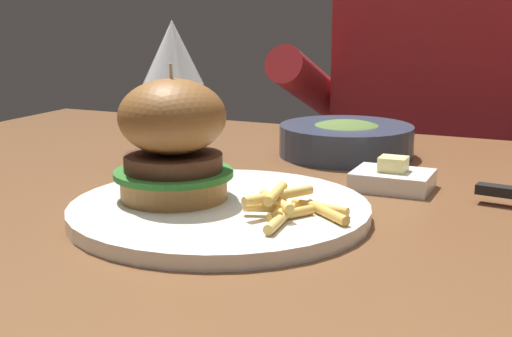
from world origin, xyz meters
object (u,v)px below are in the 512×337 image
(wine_glass, at_px, (173,57))
(diner_person, at_px, (430,198))
(soup_bowl, at_px, (346,139))
(main_plate, at_px, (224,211))
(burger_sandwich, at_px, (173,139))
(butter_dish, at_px, (393,179))

(wine_glass, bearing_deg, diner_person, 70.04)
(soup_bowl, height_order, diner_person, diner_person)
(main_plate, bearing_deg, wine_glass, 130.63)
(soup_bowl, relative_size, diner_person, 0.15)
(wine_glass, distance_m, diner_person, 0.72)
(diner_person, bearing_deg, soup_bowl, -93.76)
(main_plate, xyz_separation_m, burger_sandwich, (-0.05, -0.00, 0.07))
(main_plate, height_order, wine_glass, wine_glass)
(burger_sandwich, relative_size, butter_dish, 1.55)
(soup_bowl, bearing_deg, main_plate, -93.76)
(wine_glass, xyz_separation_m, diner_person, (0.22, 0.61, -0.31))
(diner_person, bearing_deg, wine_glass, -109.96)
(butter_dish, distance_m, soup_bowl, 0.18)
(wine_glass, distance_m, soup_bowl, 0.25)
(soup_bowl, bearing_deg, wine_glass, -146.11)
(wine_glass, bearing_deg, soup_bowl, 33.89)
(butter_dish, relative_size, soup_bowl, 0.47)
(main_plate, relative_size, diner_person, 0.24)
(burger_sandwich, height_order, butter_dish, burger_sandwich)
(main_plate, xyz_separation_m, soup_bowl, (0.02, 0.32, 0.02))
(wine_glass, bearing_deg, butter_dish, -4.29)
(main_plate, bearing_deg, diner_person, 86.24)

